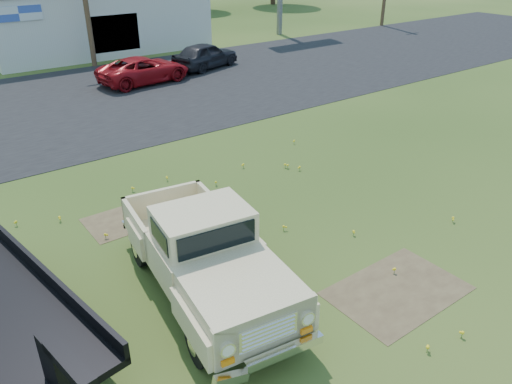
{
  "coord_description": "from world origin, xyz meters",
  "views": [
    {
      "loc": [
        -6.27,
        -8.21,
        6.98
      ],
      "look_at": [
        0.58,
        1.0,
        1.1
      ],
      "focal_mm": 35.0,
      "sensor_mm": 36.0,
      "label": 1
    }
  ],
  "objects": [
    {
      "name": "asphalt_lot",
      "position": [
        0.0,
        15.0,
        0.0
      ],
      "size": [
        90.0,
        14.0,
        0.02
      ],
      "primitive_type": "cube",
      "color": "black",
      "rests_on": "ground"
    },
    {
      "name": "red_pickup",
      "position": [
        4.75,
        16.58,
        0.68
      ],
      "size": [
        5.13,
        2.78,
        1.37
      ],
      "primitive_type": "imported",
      "rotation": [
        0.0,
        0.0,
        1.68
      ],
      "color": "maroon",
      "rests_on": "ground"
    },
    {
      "name": "vintage_pickup_truck",
      "position": [
        -1.92,
        -0.55,
        1.05
      ],
      "size": [
        3.03,
        6.05,
        2.1
      ],
      "primitive_type": null,
      "rotation": [
        0.0,
        0.0,
        -0.14
      ],
      "color": "tan",
      "rests_on": "ground"
    },
    {
      "name": "dirt_patch_a",
      "position": [
        1.5,
        -3.0,
        0.0
      ],
      "size": [
        3.0,
        2.0,
        0.01
      ],
      "primitive_type": "cube",
      "color": "brown",
      "rests_on": "ground"
    },
    {
      "name": "dirt_patch_b",
      "position": [
        -2.0,
        3.5,
        0.0
      ],
      "size": [
        2.2,
        1.6,
        0.01
      ],
      "primitive_type": "cube",
      "color": "brown",
      "rests_on": "ground"
    },
    {
      "name": "dark_sedan",
      "position": [
        9.1,
        17.5,
        0.75
      ],
      "size": [
        4.74,
        3.01,
        1.5
      ],
      "primitive_type": "imported",
      "rotation": [
        0.0,
        0.0,
        1.87
      ],
      "color": "black",
      "rests_on": "ground"
    },
    {
      "name": "ground",
      "position": [
        0.0,
        0.0,
        0.0
      ],
      "size": [
        140.0,
        140.0,
        0.0
      ],
      "primitive_type": "plane",
      "color": "#274415",
      "rests_on": "ground"
    },
    {
      "name": "commercial_building",
      "position": [
        6.0,
        26.99,
        2.1
      ],
      "size": [
        14.2,
        8.2,
        4.15
      ],
      "color": "silver",
      "rests_on": "ground"
    }
  ]
}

